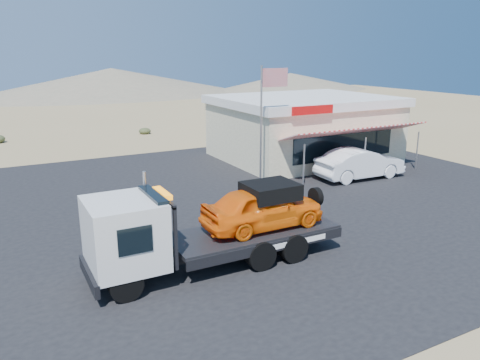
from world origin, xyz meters
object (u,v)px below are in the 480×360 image
(white_sedan, at_px, (360,163))
(tow_truck, at_px, (211,223))
(jerky_store, at_px, (303,127))
(flagpole, at_px, (265,112))

(white_sedan, bearing_deg, tow_truck, 119.34)
(tow_truck, distance_m, white_sedan, 12.97)
(jerky_store, bearing_deg, tow_truck, -135.50)
(tow_truck, bearing_deg, flagpole, 48.80)
(jerky_store, relative_size, flagpole, 1.73)
(tow_truck, xyz_separation_m, flagpole, (6.25, 7.13, 2.31))
(tow_truck, xyz_separation_m, white_sedan, (11.52, 5.93, -0.62))
(white_sedan, relative_size, jerky_store, 0.48)
(jerky_store, height_order, flagpole, flagpole)
(tow_truck, bearing_deg, jerky_store, 44.50)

